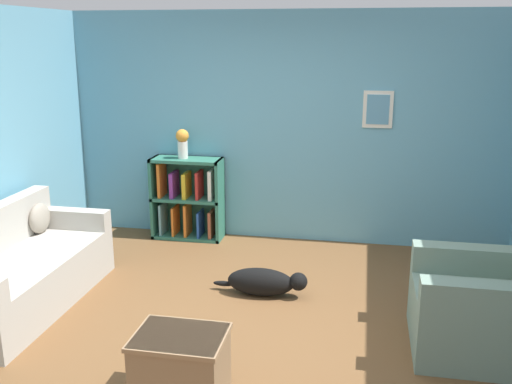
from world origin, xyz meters
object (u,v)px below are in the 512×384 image
recliner_chair (494,307)px  vase (182,142)px  bookshelf (188,199)px  dog (264,282)px  coffee_table (181,366)px  couch (18,272)px

recliner_chair → vase: size_ratio=3.09×
bookshelf → vase: 0.68m
recliner_chair → dog: bearing=161.8°
dog → bookshelf: bearing=129.5°
vase → recliner_chair: bearing=-33.2°
coffee_table → dog: (0.25, 1.65, -0.12)m
coffee_table → couch: bearing=150.3°
coffee_table → dog: bearing=81.3°
bookshelf → coffee_table: 3.20m
couch → recliner_chair: size_ratio=1.79×
couch → vase: vase is taller
coffee_table → dog: coffee_table is taller
bookshelf → recliner_chair: 3.63m
couch → bookshelf: size_ratio=1.95×
couch → coffee_table: bearing=-29.7°
vase → couch: bearing=-114.2°
couch → vase: size_ratio=5.54×
recliner_chair → bookshelf: bearing=146.2°
recliner_chair → dog: recliner_chair is taller
dog → vase: (-1.20, 1.39, 1.02)m
couch → vase: 2.33m
coffee_table → vase: vase is taller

